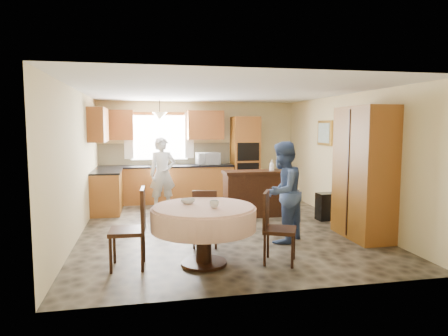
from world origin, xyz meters
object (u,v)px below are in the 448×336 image
oven_tower (245,158)px  chair_back (205,215)px  chair_right (274,224)px  person_dining (282,192)px  sideboard (253,195)px  cupboard (364,173)px  person_sink (163,174)px  dining_table (204,219)px  chair_left (134,224)px

oven_tower → chair_back: oven_tower is taller
chair_right → person_dining: bearing=-1.3°
sideboard → chair_back: size_ratio=1.38×
cupboard → person_sink: bearing=137.5°
sideboard → cupboard: size_ratio=0.57×
cupboard → person_sink: 4.36m
oven_tower → person_sink: bearing=-157.5°
chair_back → sideboard: bearing=-111.7°
cupboard → chair_back: cupboard is taller
oven_tower → chair_back: (-1.63, -3.85, -0.56)m
chair_back → person_sink: size_ratio=0.56×
chair_back → chair_right: bearing=145.5°
oven_tower → sideboard: 2.01m
oven_tower → dining_table: size_ratio=1.49×
dining_table → chair_back: (0.14, 0.77, -0.13)m
cupboard → person_dining: 1.45m
sideboard → dining_table: (-1.46, -2.73, 0.18)m
oven_tower → chair_left: (-2.69, -4.54, -0.47)m
person_sink → dining_table: bearing=-93.7°
cupboard → sideboard: bearing=125.5°
oven_tower → person_sink: 2.32m
cupboard → chair_back: size_ratio=2.43×
chair_left → chair_back: bearing=126.3°
person_sink → person_dining: bearing=-67.7°
dining_table → person_sink: 3.76m
oven_tower → sideboard: oven_tower is taller
sideboard → person_sink: person_sink is taller
sideboard → chair_left: (-2.38, -2.65, 0.14)m
chair_left → sideboard: bearing=141.1°
sideboard → cupboard: bearing=-56.0°
person_sink → person_dining: person_dining is taller
person_sink → oven_tower: bearing=13.2°
chair_back → person_sink: person_sink is taller
chair_back → oven_tower: bearing=-100.7°
chair_back → person_dining: 1.32m
chair_back → person_dining: bearing=-165.1°
sideboard → person_dining: person_dining is taller
oven_tower → person_sink: size_ratio=1.30×
dining_table → chair_back: chair_back is taller
dining_table → chair_right: 0.97m
oven_tower → chair_right: size_ratio=2.14×
chair_left → person_sink: person_sink is taller
cupboard → chair_right: 2.15m
sideboard → chair_right: chair_right is taller
cupboard → chair_right: (-1.87, -0.90, -0.56)m
oven_tower → person_dining: oven_tower is taller
cupboard → chair_right: size_ratio=2.23×
person_sink → chair_back: bearing=-89.6°
sideboard → dining_table: size_ratio=0.88×
oven_tower → cupboard: 3.97m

